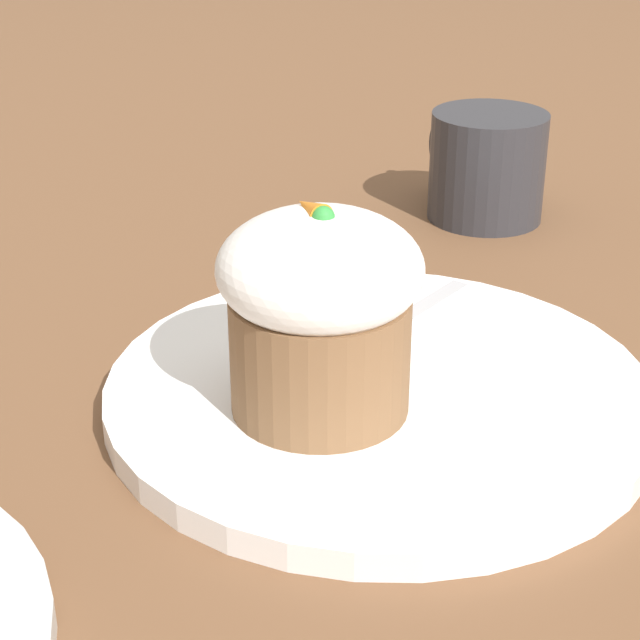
# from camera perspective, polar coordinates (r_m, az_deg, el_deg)

# --- Properties ---
(ground_plane) EXTENTS (4.00, 4.00, 0.00)m
(ground_plane) POSITION_cam_1_polar(r_m,az_deg,el_deg) (0.53, 3.13, -4.53)
(ground_plane) COLOR brown
(dessert_plate) EXTENTS (0.27, 0.27, 0.01)m
(dessert_plate) POSITION_cam_1_polar(r_m,az_deg,el_deg) (0.52, 3.15, -3.88)
(dessert_plate) COLOR white
(dessert_plate) RESTS_ON ground_plane
(carrot_cake) EXTENTS (0.09, 0.09, 0.10)m
(carrot_cake) POSITION_cam_1_polar(r_m,az_deg,el_deg) (0.47, -0.00, 0.63)
(carrot_cake) COLOR brown
(carrot_cake) RESTS_ON dessert_plate
(spoon) EXTENTS (0.07, 0.12, 0.01)m
(spoon) POSITION_cam_1_polar(r_m,az_deg,el_deg) (0.55, 2.83, -0.98)
(spoon) COLOR #B7B7BC
(spoon) RESTS_ON dessert_plate
(coffee_cup) EXTENTS (0.11, 0.08, 0.08)m
(coffee_cup) POSITION_cam_1_polar(r_m,az_deg,el_deg) (0.76, 8.80, 8.15)
(coffee_cup) COLOR #2D2D33
(coffee_cup) RESTS_ON ground_plane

